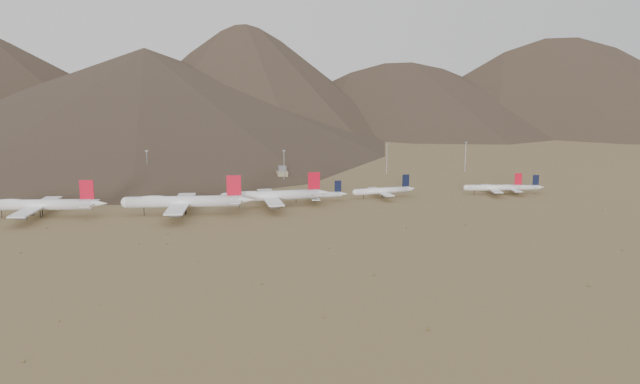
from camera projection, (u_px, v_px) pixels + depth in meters
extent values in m
plane|color=olive|center=(270.00, 217.00, 366.40)|extent=(3000.00, 3000.00, 0.00)
cylinder|color=white|center=(38.00, 205.00, 364.96)|extent=(61.78, 18.62, 6.38)
cone|color=white|center=(98.00, 203.00, 366.47)|extent=(12.04, 7.85, 5.74)
cube|color=white|center=(36.00, 206.00, 365.09)|extent=(21.01, 57.44, 0.80)
cube|color=white|center=(90.00, 203.00, 366.21)|extent=(9.75, 22.19, 0.38)
cube|color=red|center=(87.00, 190.00, 364.60)|extent=(7.98, 2.17, 11.32)
cylinder|color=black|center=(2.00, 214.00, 364.98)|extent=(0.41, 0.41, 4.32)
cylinder|color=black|center=(42.00, 213.00, 367.60)|extent=(0.51, 0.51, 4.32)
cylinder|color=black|center=(40.00, 214.00, 364.47)|extent=(0.51, 0.51, 4.32)
ellipsoid|color=white|center=(10.00, 202.00, 363.89)|extent=(20.32, 8.65, 3.83)
cylinder|color=slate|center=(44.00, 205.00, 376.49)|extent=(6.63, 4.05, 2.87)
cylinder|color=slate|center=(29.00, 213.00, 354.28)|extent=(6.63, 4.05, 2.87)
cylinder|color=slate|center=(51.00, 202.00, 386.48)|extent=(6.63, 4.05, 2.87)
cylinder|color=slate|center=(21.00, 217.00, 344.29)|extent=(6.63, 4.05, 2.87)
cylinder|color=white|center=(183.00, 202.00, 371.39)|extent=(66.24, 18.14, 6.83)
sphere|color=white|center=(127.00, 202.00, 368.97)|extent=(6.69, 6.69, 6.69)
cone|color=white|center=(245.00, 200.00, 374.01)|extent=(12.77, 8.11, 6.14)
cube|color=white|center=(181.00, 203.00, 371.49)|extent=(20.88, 61.46, 0.85)
cube|color=white|center=(236.00, 200.00, 373.59)|extent=(9.83, 23.69, 0.41)
cube|color=red|center=(234.00, 185.00, 371.83)|extent=(8.56, 2.09, 12.11)
cylinder|color=black|center=(144.00, 212.00, 370.78)|extent=(0.44, 0.44, 4.62)
cylinder|color=black|center=(186.00, 210.00, 374.24)|extent=(0.55, 0.55, 4.62)
cylinder|color=black|center=(185.00, 212.00, 370.90)|extent=(0.55, 0.55, 4.62)
ellipsoid|color=white|center=(154.00, 199.00, 369.77)|extent=(21.70, 8.70, 4.10)
cylinder|color=slate|center=(184.00, 202.00, 383.66)|extent=(7.04, 4.17, 3.07)
cylinder|color=slate|center=(178.00, 211.00, 359.95)|extent=(7.04, 4.17, 3.07)
cylinder|color=slate|center=(186.00, 198.00, 394.33)|extent=(7.04, 4.17, 3.07)
cylinder|color=slate|center=(175.00, 215.00, 349.28)|extent=(7.04, 4.17, 3.07)
cylinder|color=white|center=(272.00, 196.00, 393.42)|extent=(59.51, 7.30, 6.14)
sphere|color=white|center=(224.00, 198.00, 386.80)|extent=(6.02, 6.02, 6.02)
cone|color=white|center=(323.00, 193.00, 400.75)|extent=(10.80, 5.73, 5.52)
cube|color=white|center=(270.00, 197.00, 393.33)|extent=(10.57, 54.63, 0.77)
cube|color=white|center=(316.00, 193.00, 399.66)|extent=(5.75, 20.79, 0.37)
cube|color=red|center=(314.00, 181.00, 397.90)|extent=(7.73, 0.70, 10.89)
cylinder|color=black|center=(239.00, 205.00, 389.76)|extent=(0.40, 0.40, 4.16)
cylinder|color=black|center=(273.00, 203.00, 396.13)|extent=(0.50, 0.50, 4.16)
cylinder|color=black|center=(274.00, 204.00, 393.20)|extent=(0.50, 0.50, 4.16)
ellipsoid|color=white|center=(247.00, 194.00, 389.66)|extent=(19.10, 4.97, 3.68)
cylinder|color=slate|center=(267.00, 196.00, 404.03)|extent=(5.99, 2.88, 2.76)
cylinder|color=slate|center=(273.00, 203.00, 383.21)|extent=(5.99, 2.88, 2.76)
cylinder|color=slate|center=(265.00, 193.00, 413.41)|extent=(5.99, 2.88, 2.76)
cylinder|color=slate|center=(275.00, 206.00, 373.83)|extent=(5.99, 2.88, 2.76)
cylinder|color=white|center=(314.00, 195.00, 409.85)|extent=(34.64, 7.15, 3.74)
sphere|color=white|center=(288.00, 196.00, 407.35)|extent=(3.66, 3.66, 3.66)
cone|color=white|center=(343.00, 194.00, 412.61)|extent=(6.50, 3.97, 3.36)
cube|color=white|center=(313.00, 196.00, 409.86)|extent=(8.43, 29.92, 0.47)
cube|color=white|center=(339.00, 194.00, 412.19)|extent=(4.20, 11.47, 0.22)
cube|color=black|center=(338.00, 186.00, 411.10)|extent=(4.49, 0.78, 7.38)
cylinder|color=black|center=(296.00, 200.00, 408.70)|extent=(0.39, 0.39, 2.56)
cylinder|color=black|center=(315.00, 199.00, 411.46)|extent=(0.49, 0.49, 2.56)
cylinder|color=black|center=(315.00, 200.00, 409.64)|extent=(0.49, 0.49, 2.56)
cylinder|color=slate|center=(311.00, 195.00, 418.06)|extent=(3.59, 2.02, 1.68)
cylinder|color=slate|center=(315.00, 200.00, 402.01)|extent=(3.59, 2.02, 1.68)
cylinder|color=white|center=(382.00, 191.00, 422.27)|extent=(38.38, 6.22, 4.15)
sphere|color=white|center=(355.00, 192.00, 416.67)|extent=(4.07, 4.07, 4.07)
cone|color=white|center=(411.00, 188.00, 428.48)|extent=(7.07, 4.10, 3.73)
cube|color=white|center=(381.00, 192.00, 422.17)|extent=(7.88, 33.04, 0.52)
cube|color=white|center=(407.00, 189.00, 427.57)|extent=(4.11, 12.62, 0.25)
cube|color=black|center=(406.00, 180.00, 426.25)|extent=(4.98, 0.64, 8.19)
cylinder|color=black|center=(363.00, 197.00, 419.02)|extent=(0.44, 0.44, 2.84)
cylinder|color=black|center=(382.00, 195.00, 424.13)|extent=(0.55, 0.55, 2.84)
cylinder|color=black|center=(383.00, 196.00, 422.19)|extent=(0.55, 0.55, 2.84)
cylinder|color=slate|center=(376.00, 191.00, 430.96)|extent=(3.92, 2.07, 1.87)
cylinder|color=slate|center=(386.00, 196.00, 413.77)|extent=(3.92, 2.07, 1.87)
cylinder|color=white|center=(493.00, 188.00, 433.74)|extent=(37.57, 12.60, 4.09)
sphere|color=white|center=(466.00, 188.00, 433.42)|extent=(4.00, 4.00, 4.00)
cone|color=white|center=(523.00, 187.00, 434.05)|extent=(7.44, 5.13, 3.68)
cube|color=white|center=(492.00, 189.00, 433.85)|extent=(13.25, 32.78, 0.51)
cube|color=white|center=(519.00, 187.00, 433.98)|extent=(6.10, 12.71, 0.25)
cube|color=red|center=(518.00, 179.00, 432.89)|extent=(4.85, 1.48, 8.06)
cylinder|color=black|center=(474.00, 193.00, 434.17)|extent=(0.43, 0.43, 2.80)
cylinder|color=black|center=(493.00, 192.00, 435.41)|extent=(0.54, 0.54, 2.80)
cylinder|color=black|center=(494.00, 193.00, 433.41)|extent=(0.54, 0.54, 2.80)
cylinder|color=slate|center=(488.00, 188.00, 442.91)|extent=(4.08, 2.65, 1.84)
cylinder|color=slate|center=(496.00, 192.00, 425.17)|extent=(4.08, 2.65, 1.84)
cylinder|color=white|center=(514.00, 187.00, 437.70)|extent=(33.02, 11.72, 3.60)
sphere|color=white|center=(490.00, 187.00, 437.74)|extent=(3.53, 3.53, 3.53)
cone|color=white|center=(540.00, 187.00, 437.61)|extent=(6.59, 4.62, 3.24)
cube|color=white|center=(513.00, 188.00, 437.80)|extent=(12.20, 28.86, 0.45)
cube|color=white|center=(536.00, 187.00, 437.60)|extent=(5.57, 11.21, 0.22)
cube|color=black|center=(536.00, 180.00, 436.65)|extent=(4.26, 1.38, 7.11)
cylinder|color=black|center=(497.00, 192.00, 438.30)|extent=(0.38, 0.38, 2.46)
cylinder|color=black|center=(514.00, 191.00, 439.16)|extent=(0.47, 0.47, 2.46)
cylinder|color=black|center=(515.00, 192.00, 437.39)|extent=(0.47, 0.47, 2.46)
cylinder|color=slate|center=(509.00, 187.00, 445.79)|extent=(3.61, 2.39, 1.62)
cylinder|color=slate|center=(516.00, 192.00, 430.16)|extent=(3.61, 2.39, 1.62)
cube|color=gray|center=(282.00, 176.00, 487.09)|extent=(8.00, 8.00, 8.00)
cube|color=slate|center=(282.00, 168.00, 485.95)|extent=(6.00, 6.00, 4.00)
cylinder|color=gray|center=(147.00, 168.00, 473.71)|extent=(0.50, 0.50, 25.00)
cube|color=gray|center=(147.00, 151.00, 471.29)|extent=(2.00, 0.60, 0.80)
cylinder|color=gray|center=(284.00, 167.00, 475.00)|extent=(0.50, 0.50, 25.00)
cube|color=gray|center=(284.00, 151.00, 472.57)|extent=(2.00, 0.60, 0.80)
cylinder|color=gray|center=(387.00, 159.00, 518.26)|extent=(0.50, 0.50, 25.00)
cube|color=gray|center=(387.00, 144.00, 515.83)|extent=(2.00, 0.60, 0.80)
cylinder|color=gray|center=(465.00, 157.00, 530.71)|extent=(0.50, 0.50, 25.00)
cube|color=gray|center=(466.00, 142.00, 528.29)|extent=(2.00, 0.60, 0.80)
ellipsoid|color=brown|center=(407.00, 227.00, 341.21)|extent=(0.81, 0.81, 0.64)
ellipsoid|color=brown|center=(429.00, 330.00, 206.01)|extent=(1.04, 1.04, 0.58)
ellipsoid|color=brown|center=(374.00, 274.00, 261.71)|extent=(0.93, 0.93, 0.81)
ellipsoid|color=brown|center=(329.00, 248.00, 301.75)|extent=(1.00, 1.00, 0.52)
ellipsoid|color=brown|center=(198.00, 262.00, 280.23)|extent=(0.80, 0.80, 0.41)
ellipsoid|color=brown|center=(515.00, 203.00, 405.92)|extent=(0.61, 0.61, 0.52)
ellipsoid|color=brown|center=(603.00, 210.00, 382.85)|extent=(0.80, 0.80, 0.67)
ellipsoid|color=brown|center=(466.00, 225.00, 346.68)|extent=(0.92, 0.92, 0.75)
ellipsoid|color=brown|center=(24.00, 361.00, 183.43)|extent=(0.80, 0.80, 0.68)
ellipsoid|color=brown|center=(139.00, 243.00, 309.49)|extent=(0.82, 0.82, 0.56)
ellipsoid|color=brown|center=(59.00, 321.00, 213.11)|extent=(0.58, 0.58, 0.50)
ellipsoid|color=brown|center=(588.00, 285.00, 248.51)|extent=(1.07, 1.07, 0.75)
ellipsoid|color=brown|center=(168.00, 234.00, 327.59)|extent=(0.91, 0.91, 0.46)
ellipsoid|color=brown|center=(167.00, 244.00, 308.87)|extent=(0.90, 0.90, 0.78)
ellipsoid|color=brown|center=(47.00, 228.00, 340.04)|extent=(1.07, 1.07, 0.55)
ellipsoid|color=brown|center=(622.00, 250.00, 298.77)|extent=(0.81, 0.81, 0.56)
ellipsoid|color=brown|center=(100.00, 305.00, 227.71)|extent=(0.55, 0.55, 0.29)
ellipsoid|color=brown|center=(262.00, 284.00, 250.26)|extent=(0.83, 0.83, 0.46)
ellipsoid|color=brown|center=(324.00, 317.00, 216.37)|extent=(0.77, 0.77, 0.55)
ellipsoid|color=brown|center=(20.00, 253.00, 293.77)|extent=(0.77, 0.77, 0.59)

